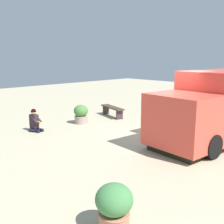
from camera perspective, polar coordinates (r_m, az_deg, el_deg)
The scene contains 7 objects.
ground_plane at distance 10.41m, azimuth 10.86°, elevation -5.36°, with size 40.00×40.00×0.00m, color #B9AE8E.
food_truck at distance 10.54m, azimuth 21.50°, elevation 0.82°, with size 3.11×5.74×2.48m.
person_customer at distance 11.50m, azimuth -15.79°, elevation -2.14°, with size 0.81×0.53×0.92m.
planter_flowering_near at distance 5.00m, azimuth 0.45°, elevation -18.90°, with size 0.66×0.66×0.85m.
planter_flowering_far at distance 12.42m, azimuth -6.48°, elevation -0.40°, with size 0.64×0.64×0.85m.
plaza_bench at distance 13.73m, azimuth 0.07°, elevation 0.59°, with size 1.78×0.85×0.51m.
trash_bin at distance 15.33m, azimuth 11.85°, elevation 1.98°, with size 0.47×0.47×1.01m.
Camera 1 is at (-5.59, 8.26, 2.98)m, focal length 43.94 mm.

